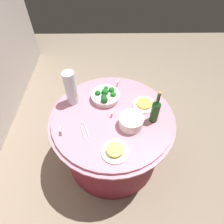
{
  "coord_description": "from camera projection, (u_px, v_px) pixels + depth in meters",
  "views": [
    {
      "loc": [
        -1.14,
        0.01,
        2.1
      ],
      "look_at": [
        0.0,
        0.0,
        0.79
      ],
      "focal_mm": 31.32,
      "sensor_mm": 36.0,
      "label": 1
    }
  ],
  "objects": [
    {
      "name": "ground_plane",
      "position": [
        112.0,
        156.0,
        2.33
      ],
      "size": [
        6.0,
        6.0,
        0.0
      ],
      "primitive_type": "plane",
      "color": "gray"
    },
    {
      "name": "buffet_table",
      "position": [
        112.0,
        138.0,
        2.05
      ],
      "size": [
        1.16,
        1.16,
        0.74
      ],
      "color": "maroon",
      "rests_on": "ground_plane"
    },
    {
      "name": "broccoli_bowl",
      "position": [
        106.0,
        96.0,
        1.88
      ],
      "size": [
        0.28,
        0.28,
        0.12
      ],
      "color": "white",
      "rests_on": "buffet_table"
    },
    {
      "name": "plate_stack",
      "position": [
        131.0,
        122.0,
        1.66
      ],
      "size": [
        0.21,
        0.21,
        0.1
      ],
      "color": "white",
      "rests_on": "buffet_table"
    },
    {
      "name": "wine_bottle",
      "position": [
        155.0,
        110.0,
        1.64
      ],
      "size": [
        0.07,
        0.07,
        0.34
      ],
      "color": "#1D4B1C",
      "rests_on": "buffet_table"
    },
    {
      "name": "decorative_fruit_vase",
      "position": [
        71.0,
        89.0,
        1.78
      ],
      "size": [
        0.11,
        0.11,
        0.34
      ],
      "color": "silver",
      "rests_on": "buffet_table"
    },
    {
      "name": "serving_tongs",
      "position": [
        84.0,
        130.0,
        1.66
      ],
      "size": [
        0.17,
        0.09,
        0.01
      ],
      "color": "silver",
      "rests_on": "buffet_table"
    },
    {
      "name": "food_plate_noodles",
      "position": [
        115.0,
        151.0,
        1.52
      ],
      "size": [
        0.22,
        0.22,
        0.04
      ],
      "color": "white",
      "rests_on": "buffet_table"
    },
    {
      "name": "food_plate_fried_egg",
      "position": [
        144.0,
        104.0,
        1.85
      ],
      "size": [
        0.22,
        0.22,
        0.03
      ],
      "color": "white",
      "rests_on": "buffet_table"
    },
    {
      "name": "label_placard_front",
      "position": [
        113.0,
        113.0,
        1.75
      ],
      "size": [
        0.05,
        0.02,
        0.05
      ],
      "color": "white",
      "rests_on": "buffet_table"
    },
    {
      "name": "label_placard_mid",
      "position": [
        61.0,
        131.0,
        1.62
      ],
      "size": [
        0.05,
        0.02,
        0.05
      ],
      "color": "white",
      "rests_on": "buffet_table"
    },
    {
      "name": "label_placard_rear",
      "position": [
        118.0,
        83.0,
        2.03
      ],
      "size": [
        0.05,
        0.03,
        0.05
      ],
      "color": "white",
      "rests_on": "buffet_table"
    }
  ]
}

